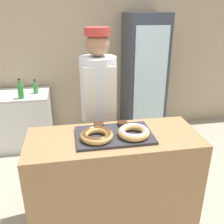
# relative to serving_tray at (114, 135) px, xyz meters

# --- Properties ---
(ground_plane) EXTENTS (14.00, 14.00, 0.00)m
(ground_plane) POSITION_rel_serving_tray_xyz_m (0.00, 0.00, -0.96)
(ground_plane) COLOR #A89E89
(wall_back) EXTENTS (8.00, 0.06, 2.70)m
(wall_back) POSITION_rel_serving_tray_xyz_m (0.00, 2.13, 0.39)
(wall_back) COLOR tan
(wall_back) RESTS_ON ground_plane
(display_counter) EXTENTS (1.46, 0.59, 0.95)m
(display_counter) POSITION_rel_serving_tray_xyz_m (0.00, 0.00, -0.49)
(display_counter) COLOR #997047
(display_counter) RESTS_ON ground_plane
(serving_tray) EXTENTS (0.63, 0.40, 0.02)m
(serving_tray) POSITION_rel_serving_tray_xyz_m (0.00, 0.00, 0.00)
(serving_tray) COLOR #2D2D33
(serving_tray) RESTS_ON display_counter
(donut_chocolate_glaze) EXTENTS (0.26, 0.26, 0.06)m
(donut_chocolate_glaze) POSITION_rel_serving_tray_xyz_m (-0.15, -0.06, 0.05)
(donut_chocolate_glaze) COLOR tan
(donut_chocolate_glaze) RESTS_ON serving_tray
(donut_light_glaze) EXTENTS (0.26, 0.26, 0.06)m
(donut_light_glaze) POSITION_rel_serving_tray_xyz_m (0.15, -0.06, 0.05)
(donut_light_glaze) COLOR tan
(donut_light_glaze) RESTS_ON serving_tray
(brownie_back_left) EXTENTS (0.08, 0.08, 0.03)m
(brownie_back_left) POSITION_rel_serving_tray_xyz_m (-0.11, 0.15, 0.03)
(brownie_back_left) COLOR #382111
(brownie_back_left) RESTS_ON serving_tray
(brownie_back_right) EXTENTS (0.08, 0.08, 0.03)m
(brownie_back_right) POSITION_rel_serving_tray_xyz_m (0.11, 0.15, 0.03)
(brownie_back_right) COLOR #382111
(brownie_back_right) RESTS_ON serving_tray
(baker_person) EXTENTS (0.37, 0.37, 1.78)m
(baker_person) POSITION_rel_serving_tray_xyz_m (-0.05, 0.60, -0.01)
(baker_person) COLOR #4C4C51
(baker_person) RESTS_ON ground_plane
(beverage_fridge) EXTENTS (0.56, 0.66, 1.88)m
(beverage_fridge) POSITION_rel_serving_tray_xyz_m (0.78, 1.74, -0.02)
(beverage_fridge) COLOR #333842
(beverage_fridge) RESTS_ON ground_plane
(chest_freezer) EXTENTS (1.01, 0.62, 0.81)m
(chest_freezer) POSITION_rel_serving_tray_xyz_m (-1.15, 1.75, -0.55)
(chest_freezer) COLOR silver
(chest_freezer) RESTS_ON ground_plane
(bottle_green_b) EXTENTS (0.08, 0.08, 0.27)m
(bottle_green_b) POSITION_rel_serving_tray_xyz_m (-0.99, 1.54, -0.05)
(bottle_green_b) COLOR #2D8C38
(bottle_green_b) RESTS_ON chest_freezer
(bottle_green_b_b) EXTENTS (0.07, 0.07, 0.20)m
(bottle_green_b_b) POSITION_rel_serving_tray_xyz_m (-0.81, 1.73, -0.07)
(bottle_green_b_b) COLOR #2D8C38
(bottle_green_b_b) RESTS_ON chest_freezer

